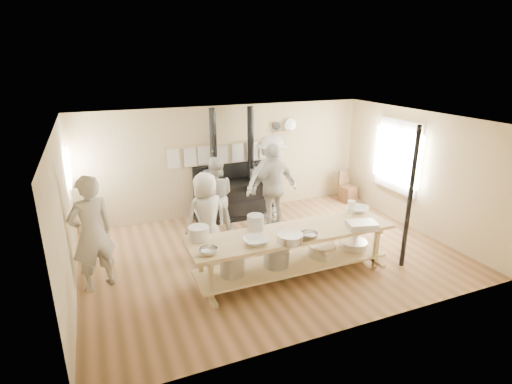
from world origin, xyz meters
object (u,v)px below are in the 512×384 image
at_px(cook_left, 215,197).
at_px(chair, 347,192).
at_px(cook_right, 274,187).
at_px(roasting_pan, 362,225).
at_px(prep_table, 292,249).
at_px(cook_far_left, 92,234).
at_px(stove, 234,195).
at_px(cook_center, 206,216).
at_px(cook_by_window, 271,177).

relative_size(cook_left, chair, 2.13).
bearing_deg(cook_right, cook_left, -18.29).
bearing_deg(cook_left, chair, -154.20).
bearing_deg(cook_left, roasting_pan, 142.37).
distance_m(cook_right, roasting_pan, 2.43).
height_order(prep_table, cook_left, cook_left).
bearing_deg(cook_far_left, stove, -168.56).
distance_m(stove, cook_center, 2.12).
distance_m(prep_table, cook_by_window, 2.77).
xyz_separation_m(prep_table, cook_far_left, (-3.14, 0.92, 0.46)).
height_order(cook_far_left, cook_left, cook_far_left).
bearing_deg(roasting_pan, cook_right, 103.75).
xyz_separation_m(cook_center, roasting_pan, (2.33, -1.60, 0.07)).
distance_m(stove, prep_table, 3.02).
distance_m(prep_table, chair, 4.27).
bearing_deg(prep_table, stove, 89.96).
relative_size(stove, cook_by_window, 1.30).
bearing_deg(chair, prep_table, -148.99).
distance_m(stove, cook_by_window, 1.02).
xyz_separation_m(stove, cook_right, (0.59, -0.98, 0.44)).
bearing_deg(roasting_pan, chair, 58.19).
xyz_separation_m(chair, roasting_pan, (-1.98, -3.20, 0.67)).
xyz_separation_m(prep_table, roasting_pan, (1.17, -0.33, 0.39)).
relative_size(cook_left, cook_center, 1.03).
bearing_deg(cook_by_window, stove, 152.22).
relative_size(prep_table, cook_by_window, 1.80).
height_order(cook_center, roasting_pan, cook_center).
xyz_separation_m(cook_far_left, cook_left, (2.45, 1.26, -0.12)).
xyz_separation_m(stove, cook_far_left, (-3.14, -2.10, 0.46)).
distance_m(cook_center, cook_right, 1.91).
bearing_deg(cook_center, cook_right, -168.09).
height_order(prep_table, roasting_pan, roasting_pan).
distance_m(cook_by_window, roasting_pan, 2.96).
xyz_separation_m(cook_far_left, cook_right, (3.74, 1.12, -0.01)).
xyz_separation_m(cook_left, roasting_pan, (1.87, -2.51, 0.05)).
bearing_deg(cook_far_left, cook_center, 167.69).
xyz_separation_m(stove, prep_table, (-0.00, -3.02, -0.00)).
xyz_separation_m(cook_far_left, roasting_pan, (4.31, -1.25, -0.07)).
height_order(prep_table, chair, prep_table).
bearing_deg(stove, cook_far_left, -146.24).
bearing_deg(cook_far_left, prep_table, 141.41).
height_order(cook_left, cook_by_window, cook_by_window).
xyz_separation_m(cook_center, cook_by_window, (1.95, 1.34, 0.16)).
relative_size(cook_far_left, cook_right, 1.01).
relative_size(cook_left, cook_by_window, 0.86).
relative_size(stove, cook_right, 1.35).
relative_size(stove, roasting_pan, 5.22).
xyz_separation_m(stove, cook_by_window, (0.80, -0.41, 0.48)).
xyz_separation_m(cook_far_left, cook_center, (1.99, 0.35, -0.14)).
bearing_deg(chair, cook_far_left, -174.03).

